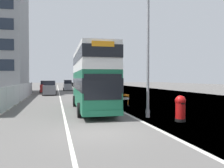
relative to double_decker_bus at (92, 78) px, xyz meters
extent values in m
cube|color=#565451|center=(-0.94, -7.75, -2.68)|extent=(140.00, 280.00, 0.10)
cube|color=#B2AFA8|center=(2.21, -7.75, -2.64)|extent=(0.24, 196.00, 0.01)
cube|color=silver|center=(-2.29, -7.75, -2.64)|extent=(0.16, 168.00, 0.01)
cube|color=#196042|center=(0.00, 0.01, -0.88)|extent=(2.72, 10.76, 2.80)
cube|color=white|center=(0.00, 0.01, 0.71)|extent=(2.72, 10.76, 0.40)
cube|color=white|center=(0.00, 0.01, 1.62)|extent=(2.69, 10.65, 1.40)
cube|color=black|center=(0.00, 0.01, -0.47)|extent=(2.75, 10.87, 0.89)
cube|color=black|center=(0.00, 0.01, 1.62)|extent=(2.73, 10.81, 0.77)
cube|color=black|center=(-0.13, -5.36, -0.53)|extent=(2.26, 0.12, 1.54)
cube|color=orange|center=(-0.13, -5.36, 2.00)|extent=(1.35, 0.09, 0.32)
cube|color=#196042|center=(0.00, 0.01, -2.10)|extent=(2.75, 10.87, 0.36)
cylinder|color=black|center=(-1.31, -3.28, -2.13)|extent=(0.33, 1.01, 1.00)
cylinder|color=black|center=(1.14, -3.34, -2.13)|extent=(0.33, 1.01, 1.00)
cylinder|color=black|center=(-1.15, 2.98, -2.13)|extent=(0.33, 1.01, 1.00)
cylinder|color=black|center=(1.30, 2.92, -2.13)|extent=(0.33, 1.01, 1.00)
cylinder|color=gray|center=(3.11, -4.34, 2.03)|extent=(0.18, 0.18, 9.32)
cylinder|color=gray|center=(3.11, -4.34, -2.38)|extent=(0.29, 0.29, 0.50)
cylinder|color=black|center=(4.44, -6.20, -2.54)|extent=(0.62, 0.62, 0.18)
cylinder|color=#AD0F0F|center=(4.44, -6.20, -1.92)|extent=(0.58, 0.58, 1.07)
sphere|color=#AD0F0F|center=(4.44, -6.20, -1.38)|extent=(0.65, 0.65, 0.65)
cube|color=black|center=(4.44, -6.50, -1.52)|extent=(0.22, 0.03, 0.07)
cube|color=orange|center=(3.24, 2.53, -1.64)|extent=(1.43, 0.35, 0.20)
cube|color=white|center=(3.24, 2.53, -1.96)|extent=(1.43, 0.35, 0.20)
cube|color=orange|center=(2.61, 2.65, -2.14)|extent=(0.08, 0.08, 1.00)
cube|color=black|center=(2.61, 2.65, -2.59)|extent=(0.22, 0.46, 0.08)
cube|color=orange|center=(3.88, 2.41, -2.14)|extent=(0.08, 0.08, 1.00)
cube|color=black|center=(3.88, 2.41, -2.59)|extent=(0.22, 0.46, 0.08)
cube|color=#A8AAAD|center=(-6.71, -0.55, -1.64)|extent=(0.04, 3.26, 1.89)
cube|color=#A8AAAD|center=(-6.71, 2.85, -1.64)|extent=(0.04, 3.26, 1.89)
cube|color=#A8AAAD|center=(-6.71, 6.25, -1.64)|extent=(0.04, 3.26, 1.89)
cube|color=#A8AAAD|center=(-6.71, 9.65, -1.64)|extent=(0.04, 3.26, 1.89)
cube|color=#A8AAAD|center=(-6.71, 13.05, -1.64)|extent=(0.04, 3.26, 1.89)
cube|color=#A8AAAD|center=(-6.71, 16.45, -1.64)|extent=(0.04, 3.26, 1.89)
cube|color=#A8AAAD|center=(-6.71, 19.85, -1.64)|extent=(0.04, 3.26, 1.89)
cylinder|color=#939699|center=(-6.71, 1.15, -1.64)|extent=(0.06, 0.06, 1.99)
cube|color=gray|center=(-6.71, 1.15, -2.57)|extent=(0.44, 0.20, 0.12)
cylinder|color=#939699|center=(-6.71, 4.55, -1.64)|extent=(0.06, 0.06, 1.99)
cube|color=gray|center=(-6.71, 4.55, -2.57)|extent=(0.44, 0.20, 0.12)
cylinder|color=#939699|center=(-6.71, 7.95, -1.64)|extent=(0.06, 0.06, 1.99)
cube|color=gray|center=(-6.71, 7.95, -2.57)|extent=(0.44, 0.20, 0.12)
cylinder|color=#939699|center=(-6.71, 11.35, -1.64)|extent=(0.06, 0.06, 1.99)
cube|color=gray|center=(-6.71, 11.35, -2.57)|extent=(0.44, 0.20, 0.12)
cylinder|color=#939699|center=(-6.71, 14.75, -1.64)|extent=(0.06, 0.06, 1.99)
cube|color=gray|center=(-6.71, 14.75, -2.57)|extent=(0.44, 0.20, 0.12)
cylinder|color=#939699|center=(-6.71, 18.15, -1.64)|extent=(0.06, 0.06, 1.99)
cube|color=gray|center=(-6.71, 18.15, -2.57)|extent=(0.44, 0.20, 0.12)
cylinder|color=#939699|center=(-6.71, 21.55, -1.64)|extent=(0.06, 0.06, 1.99)
cube|color=gray|center=(-6.71, 21.55, -2.57)|extent=(0.44, 0.20, 0.12)
cube|color=slate|center=(-3.81, 19.01, -1.78)|extent=(1.89, 4.29, 1.35)
cube|color=black|center=(-3.81, 19.01, -0.74)|extent=(1.74, 2.36, 0.73)
cylinder|color=black|center=(-2.86, 20.34, -2.33)|extent=(0.20, 0.60, 0.60)
cylinder|color=black|center=(-4.75, 20.34, -2.33)|extent=(0.20, 0.60, 0.60)
cylinder|color=black|center=(-2.86, 17.68, -2.33)|extent=(0.20, 0.60, 0.60)
cylinder|color=black|center=(-4.75, 17.68, -2.33)|extent=(0.20, 0.60, 0.60)
cube|color=maroon|center=(-4.71, 25.62, -1.78)|extent=(1.74, 3.81, 1.34)
cube|color=black|center=(-4.71, 25.62, -0.77)|extent=(1.60, 2.09, 0.68)
cylinder|color=black|center=(-3.84, 26.80, -2.33)|extent=(0.20, 0.60, 0.60)
cylinder|color=black|center=(-5.58, 26.80, -2.33)|extent=(0.20, 0.60, 0.60)
cylinder|color=black|center=(-3.84, 24.44, -2.33)|extent=(0.20, 0.60, 0.60)
cylinder|color=black|center=(-5.58, 24.44, -2.33)|extent=(0.20, 0.60, 0.60)
cube|color=gray|center=(-0.35, 32.41, -1.80)|extent=(1.71, 3.98, 1.30)
cube|color=black|center=(-0.35, 32.41, -0.75)|extent=(1.57, 2.19, 0.79)
cylinder|color=black|center=(0.50, 33.65, -2.33)|extent=(0.20, 0.60, 0.60)
cylinder|color=black|center=(-1.21, 33.65, -2.33)|extent=(0.20, 0.60, 0.60)
cylinder|color=black|center=(0.50, 31.18, -2.33)|extent=(0.20, 0.60, 0.60)
cylinder|color=black|center=(-1.21, 31.18, -2.33)|extent=(0.20, 0.60, 0.60)
cylinder|color=#4C3D2D|center=(-16.60, 51.71, -0.76)|extent=(0.43, 0.43, 3.75)
cylinder|color=#4C3D2D|center=(-16.19, 51.59, 1.18)|extent=(0.95, 0.39, 1.02)
cylinder|color=#4C3D2D|center=(-16.55, 52.13, 1.18)|extent=(0.26, 0.99, 1.40)
cylinder|color=#4C3D2D|center=(-17.02, 51.86, 0.76)|extent=(1.04, 0.53, 1.28)
cylinder|color=#4C3D2D|center=(-17.27, 51.44, 1.13)|extent=(1.48, 0.71, 1.24)
cylinder|color=#4C3D2D|center=(-16.26, 51.14, 0.93)|extent=(0.85, 1.30, 1.83)
camera|label=1|loc=(-2.84, -18.71, -0.04)|focal=37.11mm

